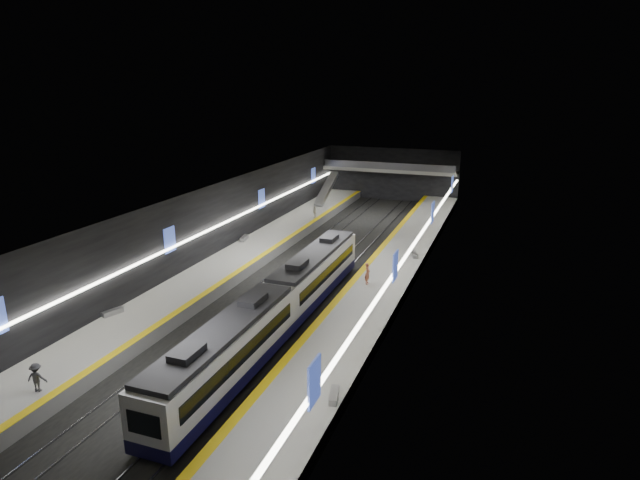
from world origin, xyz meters
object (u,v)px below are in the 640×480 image
at_px(passenger_right_a, 367,274).
at_px(passenger_left_a, 315,212).
at_px(bench_left_far, 244,238).
at_px(bench_right_far, 414,255).
at_px(escalator, 327,189).
at_px(passenger_left_b, 37,378).
at_px(train, 278,306).
at_px(bench_right_near, 334,395).
at_px(bench_left_near, 113,312).

distance_m(passenger_right_a, passenger_left_a, 23.45).
bearing_deg(bench_left_far, bench_right_far, -8.97).
height_order(escalator, passenger_left_b, escalator).
relative_size(train, passenger_right_a, 16.18).
distance_m(bench_right_near, passenger_right_a, 17.60).
height_order(bench_right_near, passenger_right_a, passenger_right_a).
bearing_deg(bench_right_near, bench_left_near, 152.86).
bearing_deg(bench_right_near, train, 118.00).
bearing_deg(bench_right_near, bench_right_far, 77.91).
bearing_deg(passenger_left_a, bench_right_near, 26.75).
height_order(train, passenger_right_a, train).
bearing_deg(passenger_right_a, bench_left_near, 126.13).
relative_size(passenger_right_a, passenger_left_b, 1.09).
relative_size(train, escalator, 3.76).
height_order(escalator, bench_left_far, escalator).
xyz_separation_m(train, passenger_left_a, (-8.21, 29.29, -0.39)).
distance_m(bench_left_near, bench_right_near, 19.58).
relative_size(bench_left_far, passenger_right_a, 0.96).
distance_m(bench_right_far, passenger_left_b, 34.72).
xyz_separation_m(bench_right_near, passenger_left_a, (-15.21, 37.29, 0.61)).
bearing_deg(bench_right_near, escalator, 96.76).
relative_size(train, bench_right_far, 17.79).
bearing_deg(passenger_right_a, bench_left_far, 61.34).
bearing_deg(passenger_left_b, bench_left_near, -87.75).
bearing_deg(bench_left_far, bench_right_near, -64.36).
relative_size(bench_right_near, passenger_left_a, 1.01).
distance_m(bench_right_near, passenger_left_a, 40.28).
bearing_deg(bench_left_far, escalator, 73.58).
height_order(train, passenger_left_a, train).
bearing_deg(passenger_right_a, passenger_left_a, 29.82).
relative_size(train, bench_left_far, 16.80).
xyz_separation_m(escalator, passenger_left_a, (1.79, -9.58, -1.10)).
bearing_deg(bench_right_far, bench_right_near, -110.27).
relative_size(escalator, passenger_left_a, 4.98).
height_order(bench_left_near, bench_right_near, bench_right_near).
distance_m(bench_left_far, passenger_left_b, 30.65).
relative_size(bench_right_far, passenger_right_a, 0.91).
relative_size(escalator, bench_left_far, 4.47).
relative_size(escalator, bench_right_near, 4.94).
xyz_separation_m(escalator, passenger_left_b, (1.20, -51.87, -1.05)).
bearing_deg(passenger_left_b, train, -140.03).
bearing_deg(escalator, passenger_left_a, -79.44).
distance_m(train, passenger_left_b, 15.71).
xyz_separation_m(bench_right_far, passenger_left_b, (-15.31, -31.16, 0.64)).
xyz_separation_m(train, passenger_left_b, (-8.80, -13.01, -0.35)).
bearing_deg(passenger_right_a, bench_right_near, -172.53).
distance_m(train, bench_left_near, 12.48).
bearing_deg(escalator, train, -75.57).
xyz_separation_m(bench_right_near, passenger_right_a, (-2.87, 17.35, 0.73)).
height_order(train, bench_left_near, train).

